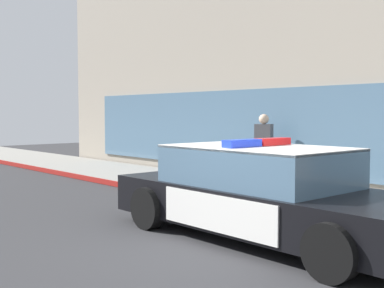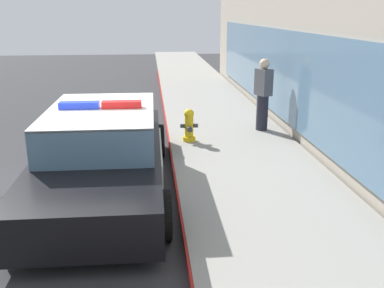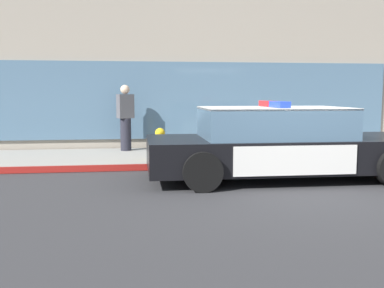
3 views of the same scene
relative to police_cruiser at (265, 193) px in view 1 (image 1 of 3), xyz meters
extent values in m
plane|color=#303033|center=(0.04, -0.63, -0.68)|extent=(48.00, 48.00, 0.00)
cube|color=gray|center=(0.04, 2.63, -0.61)|extent=(48.00, 2.80, 0.15)
cube|color=maroon|center=(0.04, 1.21, -0.61)|extent=(28.80, 0.04, 0.14)
cube|color=slate|center=(-3.26, 4.04, 0.77)|extent=(15.43, 0.08, 2.10)
cube|color=black|center=(0.06, 0.00, -0.18)|extent=(5.21, 1.96, 0.60)
cube|color=silver|center=(1.72, -0.01, -0.02)|extent=(1.78, 1.89, 0.05)
cube|color=silver|center=(-1.76, 0.01, -0.02)|extent=(1.47, 1.89, 0.05)
cube|color=silver|center=(-0.03, 0.97, -0.18)|extent=(2.18, 0.05, 0.51)
cube|color=silver|center=(-0.05, -0.97, -0.18)|extent=(2.18, 0.05, 0.51)
cube|color=yellow|center=(-0.03, 0.99, -0.18)|extent=(0.22, 0.01, 0.26)
cube|color=slate|center=(-0.15, 0.00, 0.39)|extent=(2.71, 1.75, 0.60)
cube|color=silver|center=(-0.15, 0.00, 0.68)|extent=(2.71, 1.75, 0.04)
cube|color=red|center=(-0.14, 0.35, 0.76)|extent=(0.20, 0.65, 0.11)
cube|color=blue|center=(-0.15, -0.34, 0.76)|extent=(0.20, 0.65, 0.11)
cylinder|color=black|center=(1.77, -0.97, -0.34)|extent=(0.68, 0.23, 0.68)
cylinder|color=black|center=(-1.65, 0.97, -0.34)|extent=(0.68, 0.23, 0.68)
cylinder|color=black|center=(-1.66, -0.95, -0.34)|extent=(0.68, 0.23, 0.68)
cylinder|color=gold|center=(-2.21, 1.65, -0.48)|extent=(0.28, 0.28, 0.10)
cylinder|color=gold|center=(-2.21, 1.65, -0.21)|extent=(0.19, 0.19, 0.45)
sphere|color=gold|center=(-2.21, 1.65, 0.09)|extent=(0.22, 0.22, 0.22)
cylinder|color=#333338|center=(-2.21, 1.65, 0.16)|extent=(0.06, 0.06, 0.05)
cylinder|color=#333338|center=(-2.21, 1.51, -0.18)|extent=(0.09, 0.10, 0.09)
cylinder|color=#333338|center=(-2.21, 1.80, -0.18)|extent=(0.09, 0.10, 0.09)
cylinder|color=#333338|center=(-2.06, 1.65, -0.22)|extent=(0.10, 0.12, 0.12)
cylinder|color=#23232D|center=(-2.99, 3.50, -0.11)|extent=(0.28, 0.28, 0.85)
cube|color=#4C4C51|center=(-2.99, 3.50, 0.63)|extent=(0.47, 0.39, 0.62)
sphere|color=beige|center=(-2.99, 3.50, 1.06)|extent=(0.24, 0.24, 0.24)
camera|label=1|loc=(4.82, -5.73, 1.20)|focal=46.74mm
camera|label=2|loc=(6.95, 0.83, 2.24)|focal=40.32mm
camera|label=3|loc=(-2.79, -8.08, 0.96)|focal=41.13mm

